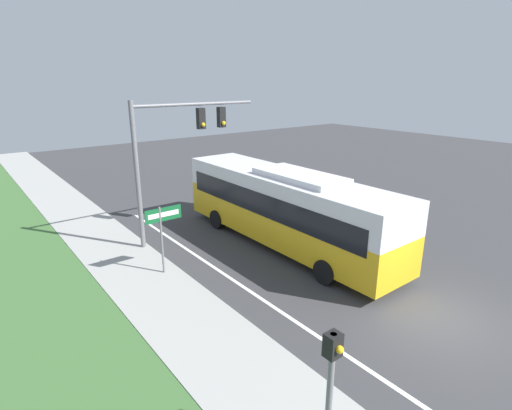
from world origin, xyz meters
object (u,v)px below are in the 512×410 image
(street_sign, at_px, (163,226))
(bus, at_px, (285,205))
(pedestrian_signal, at_px, (331,379))
(signal_gantry, at_px, (175,142))

(street_sign, bearing_deg, bus, -6.20)
(bus, distance_m, pedestrian_signal, 10.59)
(bus, relative_size, street_sign, 4.28)
(signal_gantry, bearing_deg, street_sign, -126.85)
(signal_gantry, bearing_deg, bus, -44.90)
(bus, bearing_deg, signal_gantry, 135.10)
(signal_gantry, distance_m, pedestrian_signal, 12.37)
(pedestrian_signal, distance_m, street_sign, 9.05)
(bus, bearing_deg, street_sign, 173.80)
(bus, height_order, street_sign, bus)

